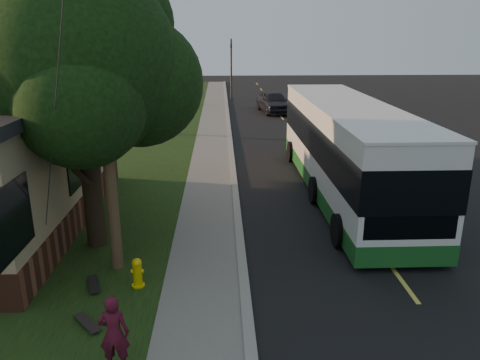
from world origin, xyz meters
name	(u,v)px	position (x,y,z in m)	size (l,w,h in m)	color
ground	(244,286)	(0.00, 0.00, 0.00)	(120.00, 120.00, 0.00)	black
road	(321,171)	(4.00, 10.00, 0.01)	(8.00, 80.00, 0.01)	black
curb	(233,171)	(0.00, 10.00, 0.06)	(0.25, 80.00, 0.12)	gray
sidewalk	(211,171)	(-1.00, 10.00, 0.04)	(2.00, 80.00, 0.08)	slate
grass_verge	(133,172)	(-4.50, 10.00, 0.04)	(5.00, 80.00, 0.07)	black
fire_hydrant	(137,273)	(-2.60, 0.00, 0.43)	(0.32, 0.32, 0.74)	#E0BE0B
utility_pole	(103,93)	(-3.31, 0.99, 4.63)	(2.86, 3.21, 9.07)	#473321
leafy_tree	(83,66)	(-4.17, 2.65, 5.17)	(6.30, 6.00, 7.80)	black
bare_tree_near	(171,100)	(-3.50, 18.00, 2.15)	(1.38, 1.21, 4.31)	black
bare_tree_far	(191,82)	(-3.00, 30.00, 2.00)	(1.38, 1.21, 4.03)	black
traffic_signal	(231,65)	(0.50, 34.00, 3.16)	(0.18, 0.22, 5.50)	#2D2D30
transit_bus	(346,146)	(4.23, 6.90, 1.87)	(3.00, 13.00, 3.51)	silver
skateboarder	(114,333)	(-2.50, -2.97, 0.83)	(0.55, 0.36, 1.52)	#480E1F
skateboard_main	(94,284)	(-3.68, 0.01, 0.13)	(0.53, 0.94, 0.09)	black
skateboard_spare	(87,323)	(-3.41, -1.60, 0.13)	(0.75, 0.83, 0.08)	black
distant_car	(274,102)	(3.64, 26.42, 0.84)	(1.99, 4.94, 1.68)	black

